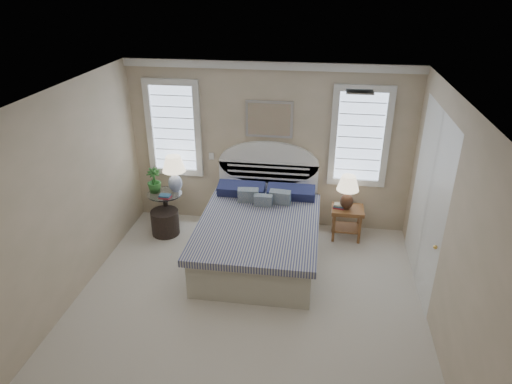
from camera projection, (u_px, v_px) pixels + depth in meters
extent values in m
cube|color=#B8AE9D|center=(243.00, 319.00, 5.64)|extent=(4.50, 5.00, 0.01)
cube|color=white|center=(240.00, 105.00, 4.47)|extent=(4.50, 5.00, 0.01)
cube|color=tan|center=(269.00, 147.00, 7.28)|extent=(4.50, 0.02, 2.70)
cube|color=tan|center=(53.00, 210.00, 5.35)|extent=(0.02, 5.00, 2.70)
cube|color=tan|center=(454.00, 240.00, 4.76)|extent=(0.02, 5.00, 2.70)
cube|color=silver|center=(270.00, 65.00, 6.69)|extent=(4.50, 0.08, 0.12)
cube|color=#B2B2B2|center=(360.00, 92.00, 5.03)|extent=(0.30, 0.20, 0.02)
cube|color=silver|center=(211.00, 156.00, 7.48)|extent=(0.08, 0.01, 0.12)
cube|color=#A9BCD7|center=(174.00, 128.00, 7.36)|extent=(0.90, 0.06, 1.60)
cube|color=#A9BCD7|center=(360.00, 137.00, 6.97)|extent=(0.90, 0.06, 1.60)
cube|color=silver|center=(269.00, 119.00, 7.04)|extent=(0.74, 0.04, 0.58)
cube|color=white|center=(428.00, 201.00, 5.90)|extent=(0.02, 1.80, 2.40)
cube|color=beige|center=(259.00, 243.00, 6.71)|extent=(1.60, 2.10, 0.55)
cube|color=navy|center=(258.00, 226.00, 6.53)|extent=(1.72, 2.15, 0.10)
cube|color=white|center=(268.00, 194.00, 7.58)|extent=(1.62, 0.08, 1.10)
cube|color=#1D2549|center=(241.00, 190.00, 7.30)|extent=(0.75, 0.31, 0.23)
cube|color=#1D2549|center=(291.00, 193.00, 7.20)|extent=(0.75, 0.31, 0.23)
cube|color=#37597D|center=(248.00, 198.00, 7.09)|extent=(0.33, 0.20, 0.34)
cube|color=#37597D|center=(280.00, 200.00, 7.02)|extent=(0.33, 0.20, 0.34)
cube|color=#37597D|center=(263.00, 203.00, 6.97)|extent=(0.28, 0.14, 0.29)
cylinder|color=black|center=(168.00, 226.00, 7.68)|extent=(0.32, 0.32, 0.03)
cylinder|color=black|center=(166.00, 211.00, 7.56)|extent=(0.08, 0.08, 0.60)
cylinder|color=silver|center=(165.00, 194.00, 7.42)|extent=(0.56, 0.56, 0.02)
cube|color=brown|center=(348.00, 210.00, 7.17)|extent=(0.50, 0.40, 0.06)
cube|color=brown|center=(346.00, 227.00, 7.31)|extent=(0.44, 0.34, 0.03)
cube|color=brown|center=(334.00, 228.00, 7.18)|extent=(0.04, 0.04, 0.47)
cube|color=brown|center=(334.00, 219.00, 7.45)|extent=(0.04, 0.04, 0.47)
cube|color=brown|center=(359.00, 230.00, 7.13)|extent=(0.04, 0.04, 0.47)
cube|color=brown|center=(358.00, 221.00, 7.39)|extent=(0.04, 0.04, 0.47)
cylinder|color=black|center=(165.00, 222.00, 7.41)|extent=(0.50, 0.50, 0.41)
cylinder|color=silver|center=(176.00, 190.00, 7.49)|extent=(0.13, 0.13, 0.03)
ellipsoid|color=silver|center=(175.00, 183.00, 7.44)|extent=(0.24, 0.24, 0.29)
cylinder|color=gold|center=(174.00, 173.00, 7.36)|extent=(0.03, 0.03, 0.10)
cylinder|color=black|center=(346.00, 207.00, 7.15)|extent=(0.15, 0.15, 0.03)
ellipsoid|color=black|center=(347.00, 201.00, 7.10)|extent=(0.27, 0.27, 0.26)
cylinder|color=gold|center=(347.00, 192.00, 7.03)|extent=(0.04, 0.04, 0.10)
imported|color=#377C31|center=(154.00, 181.00, 7.37)|extent=(0.26, 0.26, 0.41)
cube|color=maroon|center=(165.00, 197.00, 7.26)|extent=(0.19, 0.15, 0.02)
cube|color=#29557B|center=(165.00, 196.00, 7.25)|extent=(0.18, 0.14, 0.02)
cube|color=maroon|center=(339.00, 207.00, 7.16)|extent=(0.18, 0.14, 0.02)
cube|color=#29557B|center=(339.00, 206.00, 7.15)|extent=(0.17, 0.14, 0.02)
cube|color=beige|center=(339.00, 205.00, 7.14)|extent=(0.16, 0.13, 0.02)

